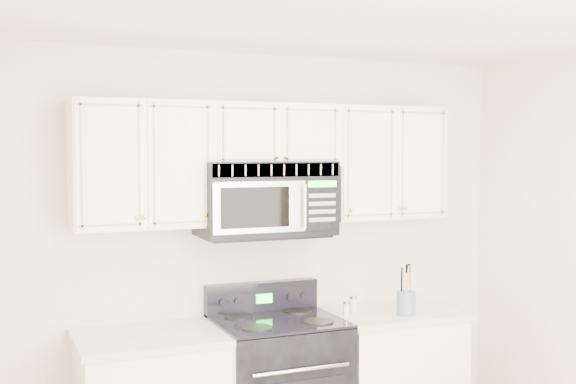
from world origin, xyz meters
TOP-DOWN VIEW (x-y plane):
  - room at (0.00, 0.00)m, footprint 3.51×3.51m
  - base_cabinet_right at (0.80, 1.44)m, footprint 0.86×0.65m
  - upper_cabinets at (0.00, 1.58)m, footprint 2.44×0.37m
  - microwave at (-0.05, 1.54)m, footprint 0.83×0.47m
  - utensil_crock at (0.82, 1.28)m, footprint 0.12×0.12m
  - shaker_salt at (0.45, 1.41)m, footprint 0.04×0.04m
  - shaker_pepper at (0.53, 1.47)m, footprint 0.05×0.05m

SIDE VIEW (x-z plane):
  - base_cabinet_right at x=0.80m, z-range -0.03..0.89m
  - shaker_salt at x=0.45m, z-range 0.92..1.01m
  - shaker_pepper at x=0.53m, z-range 0.92..1.03m
  - utensil_crock at x=0.82m, z-range 0.84..1.16m
  - room at x=0.00m, z-range 0.00..2.60m
  - microwave at x=-0.05m, z-range 1.45..1.91m
  - upper_cabinets at x=0.00m, z-range 1.56..2.31m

